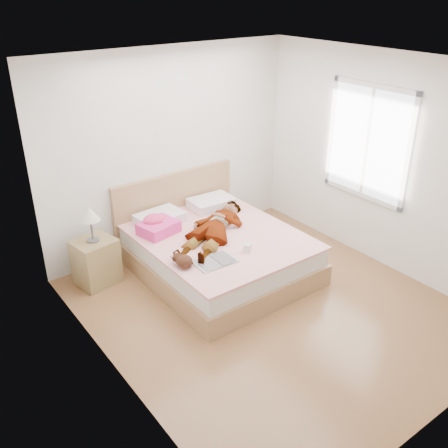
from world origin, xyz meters
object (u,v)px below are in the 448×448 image
Objects in this scene: towel at (158,226)px; magazine at (215,261)px; plush_toy at (183,261)px; bed at (215,249)px; nightstand at (96,258)px; phone at (162,220)px; woman at (214,225)px; coffee_mug at (247,248)px.

towel is 1.08× the size of magazine.
plush_toy reaches higher than magazine.
nightstand is at bearing 155.63° from bed.
towel reaches higher than phone.
woman is 0.64m from phone.
bed is at bearing -72.69° from phone.
nightstand is at bearing 133.33° from phone.
phone reaches higher than magazine.
coffee_mug is (0.02, -0.60, 0.28)m from bed.
plush_toy is (-0.74, -0.44, 0.31)m from bed.
phone is 0.89m from plush_toy.
phone is 1.00m from magazine.
bed reaches higher than nightstand.
towel reaches higher than coffee_mug.
bed is 17.16× the size of coffee_mug.
bed is (0.00, -0.01, -0.34)m from woman.
magazine is 0.36m from plush_toy.
towel reaches higher than woman.
phone reaches higher than plush_toy.
bed is 7.45× the size of plush_toy.
nightstand reaches higher than plush_toy.
bed reaches higher than towel.
woman is at bearing -24.14° from nightstand.
nightstand is at bearing 127.75° from magazine.
woman is at bearing -72.32° from phone.
phone is 0.09m from towel.
coffee_mug is (0.02, -0.61, -0.06)m from woman.
woman is 18.54× the size of phone.
phone is at bearing 95.44° from magazine.
nightstand reaches higher than coffee_mug.
phone is at bearing -8.27° from towel.
plush_toy reaches higher than coffee_mug.
plush_toy is at bearing -92.33° from woman.
towel reaches higher than magazine.
plush_toy is at bearing 168.40° from coffee_mug.
towel is at bearing 98.58° from magazine.
bed reaches higher than plush_toy.
towel is at bearing -159.95° from woman.
towel is (-0.06, 0.01, -0.07)m from phone.
bed is 0.66m from coffee_mug.
nightstand is at bearing 166.64° from towel.
magazine is 1.68× the size of plush_toy.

